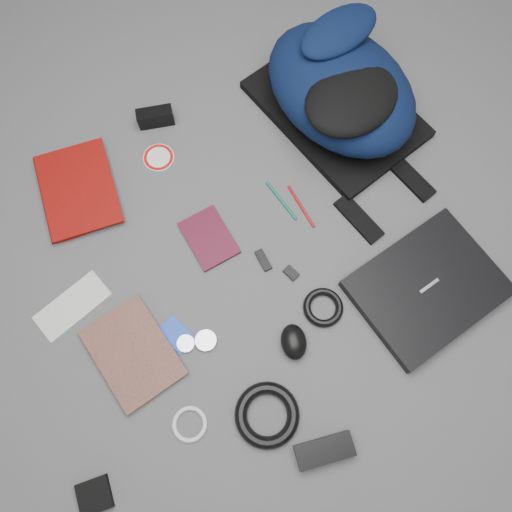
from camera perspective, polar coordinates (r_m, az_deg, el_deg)
name	(u,v)px	position (r m, az deg, el deg)	size (l,w,h in m)	color
ground	(256,258)	(1.37, 0.00, -0.26)	(4.00, 4.00, 0.00)	#4F4F51
backpack	(341,88)	(1.51, 9.68, 18.36)	(0.37, 0.54, 0.23)	black
laptop	(427,287)	(1.41, 18.96, -3.42)	(0.37, 0.29, 0.04)	black
textbook_red	(42,201)	(1.54, -23.25, 5.84)	(0.21, 0.28, 0.03)	#730706
comic_book	(102,374)	(1.36, -17.19, -12.77)	(0.18, 0.25, 0.02)	#C65B0E
envelope	(72,306)	(1.42, -20.26, -5.36)	(0.20, 0.09, 0.00)	silver
dvd_case	(209,238)	(1.39, -5.39, 2.07)	(0.11, 0.16, 0.01)	#3E0B1A
compact_camera	(155,117)	(1.56, -11.42, 15.29)	(0.11, 0.04, 0.06)	black
sticker_disc	(159,157)	(1.52, -11.07, 10.99)	(0.09, 0.09, 0.00)	white
pen_teal	(281,201)	(1.43, 2.92, 6.33)	(0.01, 0.01, 0.14)	#0B6652
pen_red	(301,206)	(1.43, 5.18, 5.68)	(0.01, 0.01, 0.14)	#A80C11
id_badge	(177,335)	(1.34, -9.06, -8.87)	(0.06, 0.09, 0.00)	blue
usb_black	(263,260)	(1.36, 0.84, -0.48)	(0.02, 0.06, 0.01)	black
key_fob	(291,273)	(1.36, 4.03, -1.94)	(0.02, 0.04, 0.01)	black
mouse	(294,342)	(1.30, 4.33, -9.75)	(0.07, 0.09, 0.05)	black
headphone_left	(206,341)	(1.32, -5.75, -9.59)	(0.06, 0.06, 0.01)	#BABABC
headphone_right	(186,344)	(1.33, -8.02, -9.88)	(0.05, 0.05, 0.01)	#B7B7B9
cable_coil	(323,307)	(1.34, 7.68, -5.84)	(0.11, 0.11, 0.02)	black
power_brick	(324,450)	(1.30, 7.83, -21.15)	(0.14, 0.06, 0.03)	black
power_cord_coil	(267,415)	(1.29, 1.28, -17.71)	(0.16, 0.16, 0.03)	black
pouch	(95,496)	(1.36, -17.98, -24.62)	(0.08, 0.08, 0.02)	black
white_cable_coil	(190,424)	(1.31, -7.59, -18.51)	(0.09, 0.09, 0.01)	silver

